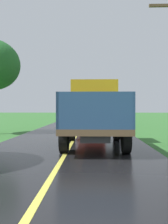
% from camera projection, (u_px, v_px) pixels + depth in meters
% --- Properties ---
extents(banana_truck_near, '(2.38, 5.82, 2.80)m').
position_uv_depth(banana_truck_near, '(95.00, 111.00, 11.16)').
color(banana_truck_near, '#2D2D30').
rests_on(banana_truck_near, road_surface).
extents(banana_truck_far, '(2.38, 5.81, 2.80)m').
position_uv_depth(banana_truck_far, '(91.00, 110.00, 23.91)').
color(banana_truck_far, '#2D2D30').
rests_on(banana_truck_far, road_surface).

